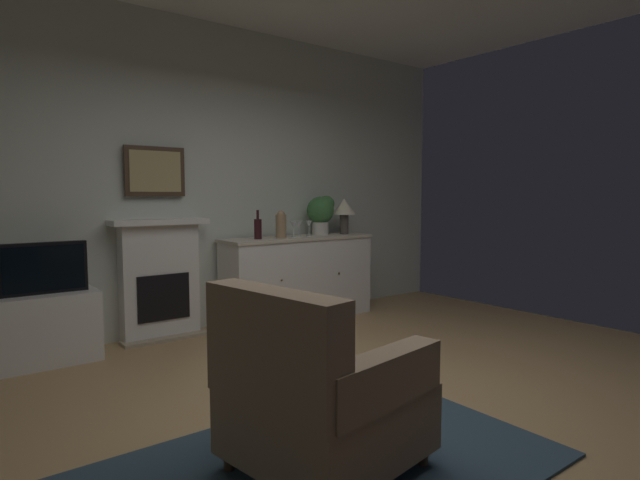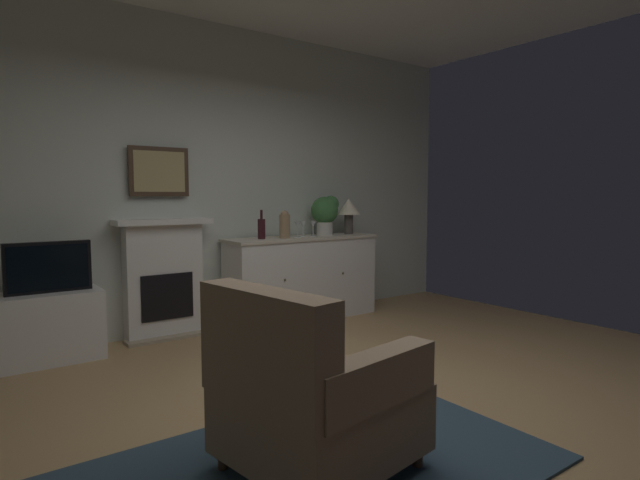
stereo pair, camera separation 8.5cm
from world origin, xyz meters
The scene contains 16 objects.
ground_plane centered at (0.00, 0.00, -0.05)m, with size 6.35×5.03×0.10m, color tan.
wall_rear centered at (0.00, 2.49, 1.49)m, with size 6.35×0.06×2.99m, color silver.
area_rug centered at (-0.79, -0.38, 0.01)m, with size 2.43×1.42×0.02m, color #2D4251.
fireplace_unit centered at (-0.49, 2.36, 0.55)m, with size 0.87×0.30×1.10m.
framed_picture centered at (-0.49, 2.40, 1.53)m, with size 0.55×0.04×0.45m.
sideboard_cabinet centered at (0.95, 2.18, 0.44)m, with size 1.69×0.49×0.88m.
table_lamp centered at (1.58, 2.18, 1.16)m, with size 0.26×0.26×0.40m.
wine_bottle centered at (0.45, 2.17, 0.99)m, with size 0.08×0.08×0.29m.
wine_glass_left centered at (0.86, 2.14, 1.00)m, with size 0.07×0.07×0.16m.
wine_glass_center centered at (0.97, 2.20, 1.00)m, with size 0.07×0.07×0.16m.
wine_glass_right centered at (1.08, 2.18, 1.00)m, with size 0.07×0.07×0.16m.
vase_decorative centered at (0.70, 2.13, 1.02)m, with size 0.11×0.11×0.28m.
tv_cabinet centered at (-1.46, 2.20, 0.28)m, with size 0.75×0.42×0.56m.
tv_set centered at (-1.46, 2.17, 0.76)m, with size 0.62×0.07×0.40m.
potted_plant_small centered at (1.29, 2.23, 1.14)m, with size 0.30×0.30×0.43m.
armchair centered at (-0.76, -0.40, 0.38)m, with size 0.92×0.88×0.92m.
Camera 1 is at (-2.16, -2.24, 1.32)m, focal length 28.84 mm.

